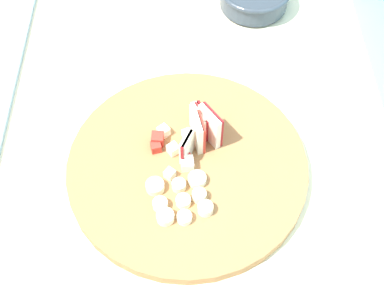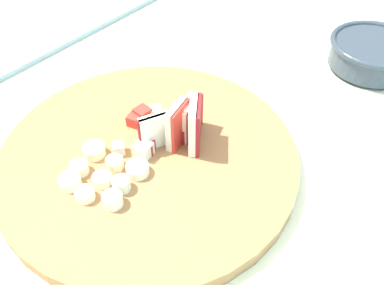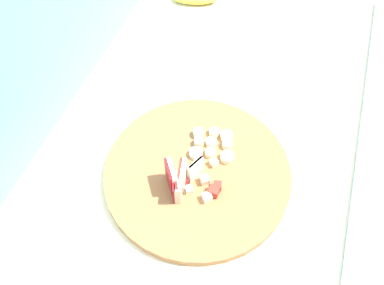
% 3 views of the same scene
% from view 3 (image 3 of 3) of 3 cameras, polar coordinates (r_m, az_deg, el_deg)
% --- Properties ---
extents(ground, '(10.00, 10.00, 0.00)m').
position_cam_3_polar(ground, '(1.75, 1.27, -18.08)').
color(ground, gray).
extents(tiled_countertop, '(1.30, 0.71, 0.94)m').
position_cam_3_polar(tiled_countertop, '(1.31, 1.69, -12.14)').
color(tiled_countertop, beige).
rests_on(tiled_countertop, ground).
extents(tile_backsplash, '(2.40, 0.04, 1.40)m').
position_cam_3_polar(tile_backsplash, '(1.20, -15.43, -1.98)').
color(tile_backsplash, '#5BA3C1').
rests_on(tile_backsplash, ground).
extents(cutting_board, '(0.39, 0.39, 0.02)m').
position_cam_3_polar(cutting_board, '(0.85, 0.95, -4.40)').
color(cutting_board, olive).
rests_on(cutting_board, tiled_countertop).
extents(apple_wedge_fan, '(0.10, 0.07, 0.07)m').
position_cam_3_polar(apple_wedge_fan, '(0.80, -1.80, -5.23)').
color(apple_wedge_fan, maroon).
rests_on(apple_wedge_fan, cutting_board).
extents(apple_dice_pile, '(0.11, 0.10, 0.02)m').
position_cam_3_polar(apple_dice_pile, '(0.82, 0.74, -5.56)').
color(apple_dice_pile, '#B22D23').
rests_on(apple_dice_pile, cutting_board).
extents(banana_slice_rows, '(0.09, 0.10, 0.02)m').
position_cam_3_polar(banana_slice_rows, '(0.87, 2.97, -0.28)').
color(banana_slice_rows, beige).
rests_on(banana_slice_rows, cutting_board).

